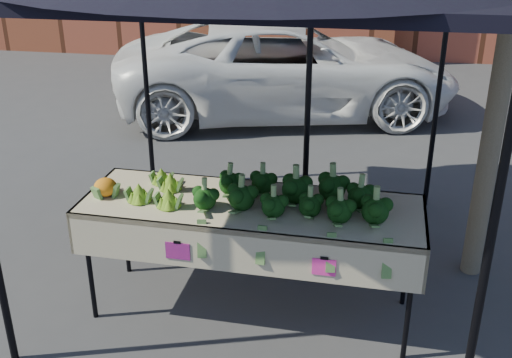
% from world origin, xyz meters
% --- Properties ---
extents(ground, '(90.00, 90.00, 0.00)m').
position_xyz_m(ground, '(0.00, 0.00, 0.00)').
color(ground, '#37373A').
extents(table, '(2.42, 0.88, 0.90)m').
position_xyz_m(table, '(-0.24, 0.04, 0.45)').
color(table, beige).
rests_on(table, ground).
extents(canopy, '(3.16, 3.16, 2.74)m').
position_xyz_m(canopy, '(-0.26, 0.67, 1.37)').
color(canopy, black).
rests_on(canopy, ground).
extents(broccoli_heap, '(1.35, 0.55, 0.23)m').
position_xyz_m(broccoli_heap, '(0.04, 0.07, 1.02)').
color(broccoli_heap, black).
rests_on(broccoli_heap, table).
extents(romanesco_cluster, '(0.41, 0.55, 0.18)m').
position_xyz_m(romanesco_cluster, '(-0.90, 0.08, 0.99)').
color(romanesco_cluster, '#7DAD26').
rests_on(romanesco_cluster, table).
extents(cauliflower_pair, '(0.18, 0.18, 0.16)m').
position_xyz_m(cauliflower_pair, '(-1.29, -0.01, 0.98)').
color(cauliflower_pair, orange).
rests_on(cauliflower_pair, table).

